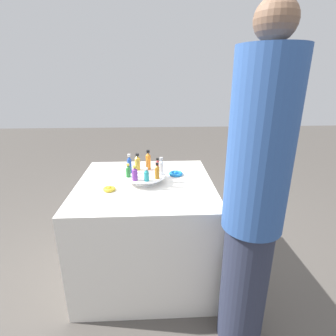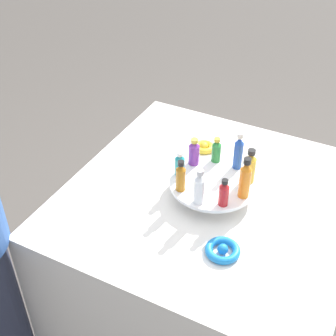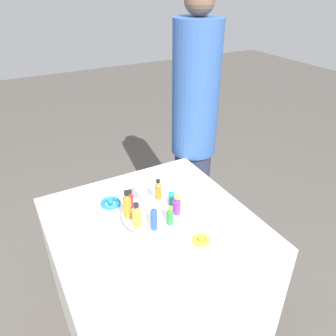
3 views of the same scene
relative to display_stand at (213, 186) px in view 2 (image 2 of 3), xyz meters
The scene contains 14 objects.
ground_plane 0.77m from the display_stand, ahead, with size 12.00×12.00×0.00m, color #4C4742.
party_table 0.41m from the display_stand, ahead, with size 0.94×0.94×0.74m.
display_stand is the anchor object (origin of this frame).
bottle_gold 0.14m from the display_stand, 61.76° to the right, with size 0.04×0.04×0.12m.
bottle_blue 0.14m from the display_stand, 21.76° to the right, with size 0.03×0.03×0.14m.
bottle_green 0.13m from the display_stand, 18.24° to the left, with size 0.03×0.03×0.09m.
bottle_purple 0.13m from the display_stand, 58.24° to the left, with size 0.04×0.04×0.10m.
bottle_teal 0.13m from the display_stand, 98.24° to the left, with size 0.03×0.03×0.09m.
bottle_amber 0.13m from the display_stand, 138.24° to the left, with size 0.03×0.03×0.11m.
bottle_clear 0.14m from the display_stand, behind, with size 0.03×0.03×0.12m.
bottle_red 0.13m from the display_stand, 141.76° to the right, with size 0.03×0.03×0.10m.
bottle_orange 0.14m from the display_stand, 101.76° to the right, with size 0.04×0.04×0.15m.
ribbon_bow_blue 0.26m from the display_stand, 150.36° to the right, with size 0.10×0.10×0.03m.
ribbon_bow_gold 0.26m from the display_stand, 29.64° to the left, with size 0.08×0.08×0.03m.
Camera 2 is at (-1.13, -0.41, 1.76)m, focal length 50.00 mm.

